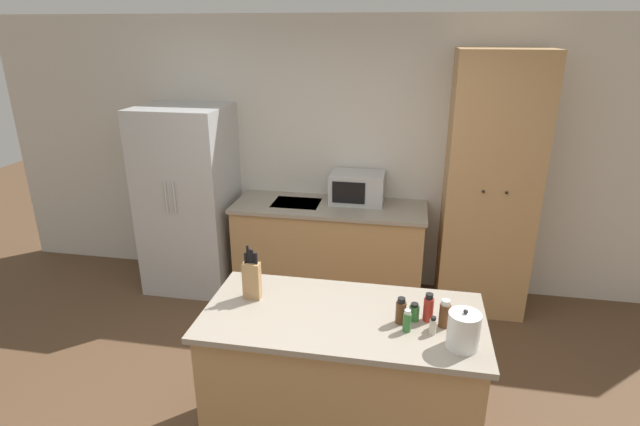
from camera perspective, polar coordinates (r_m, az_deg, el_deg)
wall_back at (r=4.87m, az=3.14°, el=6.43°), size 7.20×0.06×2.60m
refrigerator at (r=5.04m, az=-14.71°, el=1.53°), size 0.82×0.75×1.80m
back_counter at (r=4.84m, az=1.04°, el=-4.15°), size 1.81×0.67×0.92m
pantry_cabinet at (r=4.63m, az=18.82°, el=2.81°), size 0.76×0.58×2.32m
kitchen_island at (r=3.17m, az=2.48°, el=-18.68°), size 1.60×0.78×0.94m
microwave at (r=4.71m, az=4.27°, el=2.91°), size 0.50×0.35×0.29m
knife_block at (r=3.02m, az=-7.80°, el=-7.47°), size 0.10×0.06×0.34m
spice_bottle_tall_dark at (r=2.82m, az=9.22°, el=-11.02°), size 0.06×0.06×0.15m
spice_bottle_short_red at (r=2.84m, az=14.07°, el=-11.15°), size 0.06×0.06×0.16m
spice_bottle_amber_oil at (r=2.76m, az=9.92°, el=-12.09°), size 0.04×0.04×0.13m
spice_bottle_green_herb at (r=2.87m, az=10.71°, el=-11.09°), size 0.06×0.06×0.10m
spice_bottle_pale_salt at (r=2.87m, az=12.29°, el=-10.57°), size 0.06×0.06×0.17m
spice_bottle_orange_cap at (r=2.77m, az=12.78°, el=-12.48°), size 0.04×0.04×0.10m
kettle at (r=2.68m, az=16.08°, el=-12.77°), size 0.16×0.16×0.22m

